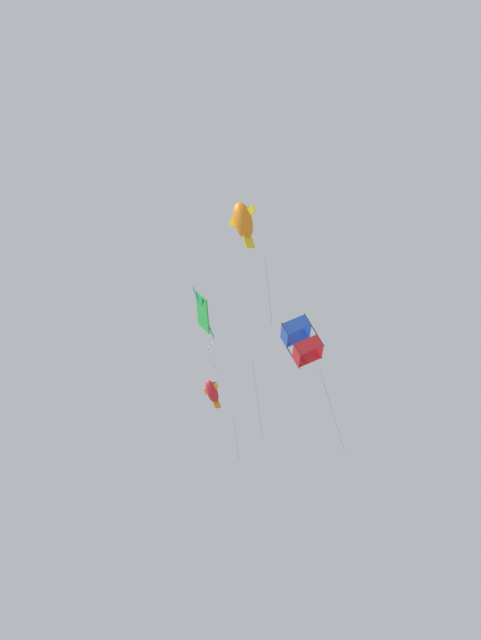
# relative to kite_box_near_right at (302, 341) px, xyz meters

# --- Properties ---
(kite_box_near_right) EXTENTS (2.73, 2.02, 7.45)m
(kite_box_near_right) POSITION_rel_kite_box_near_right_xyz_m (0.00, 0.00, 0.00)
(kite_box_near_right) COLOR blue
(kite_fish_near_left) EXTENTS (2.04, 1.87, 4.62)m
(kite_fish_near_left) POSITION_rel_kite_box_near_right_xyz_m (3.66, -3.42, -1.80)
(kite_fish_near_left) COLOR red
(kite_diamond_low_drifter) EXTENTS (3.49, 3.86, 8.17)m
(kite_diamond_low_drifter) POSITION_rel_kite_box_near_right_xyz_m (5.99, 2.73, -1.08)
(kite_diamond_low_drifter) COLOR green
(kite_fish_upper_right) EXTENTS (2.04, 1.55, 6.46)m
(kite_fish_upper_right) POSITION_rel_kite_box_near_right_xyz_m (5.35, 6.59, 1.56)
(kite_fish_upper_right) COLOR orange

